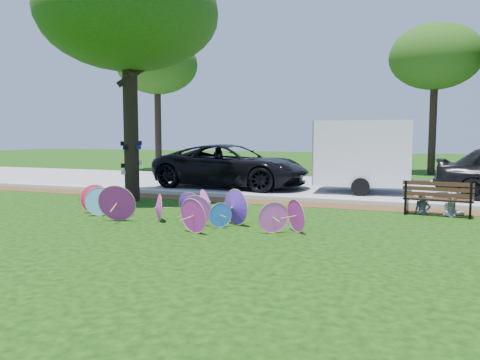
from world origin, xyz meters
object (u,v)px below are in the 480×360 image
object	(u,v)px
black_van	(231,166)
park_bench	(438,198)
main_tree	(128,16)
parasol_pile	(180,207)
person_left	(423,193)
person_right	(454,192)
cargo_trailer	(362,153)

from	to	relation	value
black_van	park_bench	xyz separation A→B (m)	(7.09, -3.97, -0.39)
park_bench	main_tree	bearing A→B (deg)	-170.96
black_van	park_bench	world-z (taller)	black_van
main_tree	parasol_pile	bearing A→B (deg)	-41.49
person_left	person_right	size ratio (longest dim) A/B	0.92
person_left	person_right	world-z (taller)	person_right
main_tree	person_left	distance (m)	9.62
person_right	person_left	bearing A→B (deg)	158.74
main_tree	park_bench	xyz separation A→B (m)	(8.59, 0.42, -5.05)
person_right	black_van	bearing A→B (deg)	130.99
main_tree	parasol_pile	distance (m)	6.54
main_tree	black_van	distance (m)	6.58
parasol_pile	black_van	bearing A→B (deg)	102.35
cargo_trailer	black_van	bearing A→B (deg)	177.08
main_tree	person_left	size ratio (longest dim) A/B	6.70
park_bench	black_van	bearing A→B (deg)	157.01
cargo_trailer	park_bench	world-z (taller)	cargo_trailer
person_left	person_right	xyz separation A→B (m)	(0.70, 0.00, 0.05)
person_left	person_right	distance (m)	0.70
main_tree	person_right	bearing A→B (deg)	3.02
main_tree	cargo_trailer	bearing A→B (deg)	35.31
black_van	person_left	distance (m)	7.80
parasol_pile	cargo_trailer	bearing A→B (deg)	65.56
parasol_pile	person_right	xyz separation A→B (m)	(5.89, 3.18, 0.22)
black_van	cargo_trailer	world-z (taller)	cargo_trailer
main_tree	park_bench	distance (m)	9.98
cargo_trailer	park_bench	bearing A→B (deg)	-64.70
black_van	person_right	xyz separation A→B (m)	(7.44, -3.92, -0.23)
parasol_pile	cargo_trailer	world-z (taller)	cargo_trailer
black_van	main_tree	bearing A→B (deg)	163.84
park_bench	person_left	distance (m)	0.37
main_tree	cargo_trailer	size ratio (longest dim) A/B	2.33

